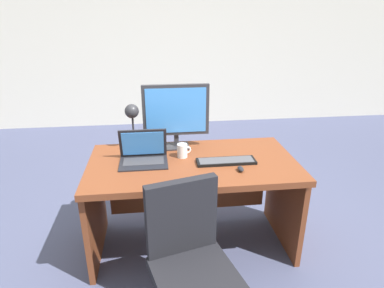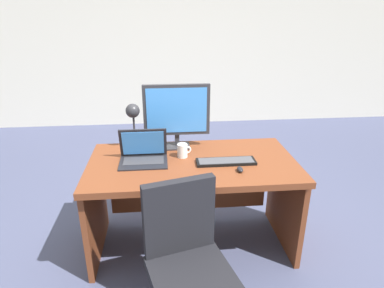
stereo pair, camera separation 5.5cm
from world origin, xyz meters
name	(u,v)px [view 2 (the right image)]	position (x,y,z in m)	size (l,w,h in m)	color
ground	(181,165)	(0.00, 1.50, 0.00)	(12.00, 12.00, 0.00)	#474C6B
back_wall	(173,37)	(0.00, 3.25, 1.40)	(10.00, 0.10, 2.80)	silver
desk	(192,183)	(0.00, 0.04, 0.55)	(1.54, 0.82, 0.75)	brown
monitor	(177,112)	(-0.10, 0.29, 1.05)	(0.52, 0.16, 0.51)	#2D2D33
laptop	(143,151)	(-0.36, 0.05, 0.83)	(0.35, 0.25, 0.24)	black
keyboard	(226,162)	(0.24, -0.05, 0.77)	(0.43, 0.13, 0.02)	black
mouse	(240,169)	(0.31, -0.20, 0.77)	(0.04, 0.07, 0.03)	black
desk_lamp	(133,117)	(-0.44, 0.29, 1.02)	(0.12, 0.14, 0.37)	#2D2D33
coffee_mug	(183,150)	(-0.07, 0.08, 0.81)	(0.11, 0.08, 0.10)	white
office_chair	(188,274)	(-0.09, -0.70, 0.35)	(0.56, 0.58, 0.89)	black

